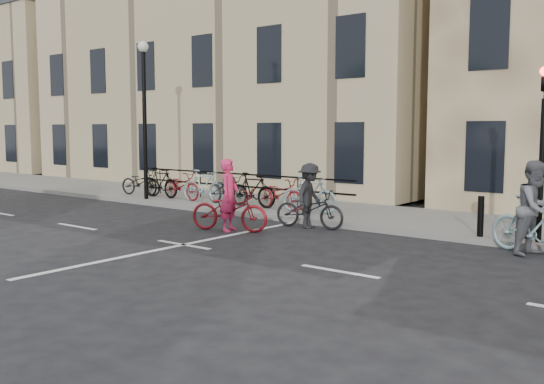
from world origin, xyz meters
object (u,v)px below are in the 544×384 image
Objects in this scene: cyclist_pink at (229,206)px; cyclist_grey at (535,217)px; traffic_light at (543,133)px; cyclist_dark at (310,203)px; lamp_post at (144,100)px.

cyclist_grey is (6.74, 1.67, 0.15)m from cyclist_pink.
traffic_light is 1.90× the size of cyclist_grey.
traffic_light reaches higher than cyclist_dark.
cyclist_dark is at bearing 108.14° from cyclist_grey.
traffic_light is 2.00× the size of cyclist_dark.
cyclist_pink reaches higher than cyclist_dark.
cyclist_pink is at bearing 131.38° from cyclist_dark.
lamp_post reaches higher than traffic_light.
traffic_light reaches higher than cyclist_pink.
traffic_light is 1.83m from cyclist_grey.
cyclist_grey is at bearing -81.83° from traffic_light.
cyclist_pink is (-6.64, -2.38, -1.83)m from traffic_light.
cyclist_pink is at bearing -21.89° from lamp_post.
lamp_post is 7.13m from cyclist_pink.
lamp_post is at bearing 73.83° from cyclist_dark.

